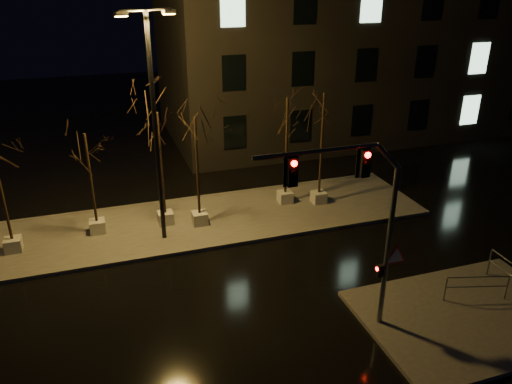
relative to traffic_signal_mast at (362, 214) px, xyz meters
name	(u,v)px	position (x,y,z in m)	size (l,w,h in m)	color
ground	(221,300)	(-3.51, 2.89, -4.15)	(90.00, 90.00, 0.00)	black
median	(187,223)	(-3.51, 8.89, -4.07)	(22.00, 5.00, 0.15)	#4E4A46
sidewalk_corner	(469,316)	(3.99, -0.61, -4.07)	(7.00, 5.00, 0.15)	#4E4A46
building	(350,19)	(10.49, 20.89, 3.35)	(25.00, 12.00, 15.00)	black
tree_1	(88,157)	(-7.35, 9.10, -0.55)	(1.80, 1.80, 4.54)	#A9A89E
tree_2	(159,139)	(-4.44, 9.00, -0.05)	(1.80, 1.80, 5.20)	#A9A89E
tree_3	(196,142)	(-3.01, 8.48, -0.19)	(1.80, 1.80, 5.01)	#A9A89E
tree_4	(287,122)	(1.43, 9.43, 0.02)	(1.80, 1.80, 5.29)	#A9A89E
tree_5	(323,119)	(2.96, 8.89, 0.19)	(1.80, 1.80, 5.51)	#A9A89E
traffic_signal_mast	(362,214)	(0.00, 0.00, 0.00)	(4.98, 0.21, 6.08)	#575B5F
streetlight_main	(154,116)	(-4.71, 7.73, 1.26)	(2.23, 0.95, 9.11)	black
guard_rail_a	(477,285)	(4.69, -0.01, -3.39)	(2.09, 0.63, 0.93)	#575B5F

